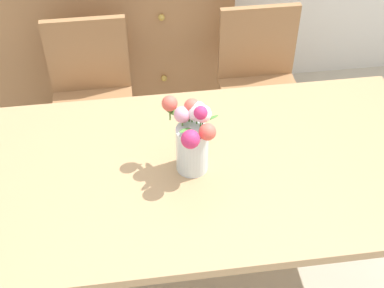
# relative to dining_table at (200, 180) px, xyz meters

# --- Properties ---
(ground_plane) EXTENTS (12.00, 12.00, 0.00)m
(ground_plane) POSITION_rel_dining_table_xyz_m (0.00, 0.00, -0.66)
(ground_plane) COLOR #B7AD99
(dining_table) EXTENTS (1.89, 0.96, 0.74)m
(dining_table) POSITION_rel_dining_table_xyz_m (0.00, 0.00, 0.00)
(dining_table) COLOR tan
(dining_table) RESTS_ON ground_plane
(chair_left) EXTENTS (0.42, 0.42, 0.90)m
(chair_left) POSITION_rel_dining_table_xyz_m (-0.45, 0.82, -0.14)
(chair_left) COLOR #9E7047
(chair_left) RESTS_ON ground_plane
(chair_right) EXTENTS (0.42, 0.42, 0.90)m
(chair_right) POSITION_rel_dining_table_xyz_m (0.45, 0.82, -0.14)
(chair_right) COLOR #9E7047
(chair_right) RESTS_ON ground_plane
(dresser) EXTENTS (1.40, 0.47, 1.00)m
(dresser) POSITION_rel_dining_table_xyz_m (-0.35, 1.33, -0.16)
(dresser) COLOR #9E7047
(dresser) RESTS_ON ground_plane
(flower_vase) EXTENTS (0.21, 0.22, 0.30)m
(flower_vase) POSITION_rel_dining_table_xyz_m (-0.03, 0.01, 0.24)
(flower_vase) COLOR silver
(flower_vase) RESTS_ON dining_table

